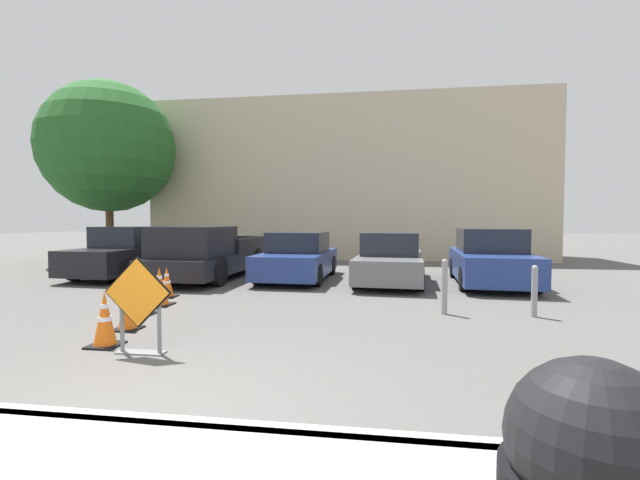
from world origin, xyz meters
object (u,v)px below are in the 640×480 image
Objects in this scene: traffic_cone_second at (127,306)px; bollard_second at (534,290)px; parked_car_second at (298,258)px; parked_car_third at (390,260)px; traffic_cone_nearest at (105,319)px; parked_car_fourth at (490,259)px; bollard_nearest at (445,285)px; road_closed_sign at (138,302)px; traffic_cone_fourth at (159,287)px; pickup_truck at (206,255)px; traffic_cone_third at (141,297)px; parked_car_nearest at (130,253)px; traffic_cone_fifth at (167,282)px.

bollard_second is (6.98, 1.96, 0.12)m from traffic_cone_second.
parked_car_second is at bearing 140.90° from bollard_second.
parked_car_third is at bearing 176.09° from parked_car_second.
traffic_cone_nearest is at bearing -75.99° from traffic_cone_second.
traffic_cone_nearest is at bearing 62.77° from parked_car_third.
bollard_nearest is (-1.82, -4.13, -0.15)m from parked_car_fourth.
parked_car_third is 4.60× the size of bollard_second.
bollard_second is at bearing 142.71° from parked_car_second.
traffic_cone_fourth is at bearing 114.56° from road_closed_sign.
pickup_truck is at bearing 4.59° from parked_car_third.
traffic_cone_fourth is at bearing 104.74° from traffic_cone_second.
parked_car_second is at bearing 69.18° from traffic_cone_third.
parked_car_nearest is at bearing 123.90° from traffic_cone_third.
parked_car_third is at bearing 46.18° from traffic_cone_third.
parked_car_third is 4.84m from bollard_second.
traffic_cone_fifth is 8.64m from parked_car_fourth.
traffic_cone_fifth is at bearing 105.77° from traffic_cone_nearest.
parked_car_second is 2.79m from parked_car_third.
pickup_truck is at bearing 99.37° from traffic_cone_fourth.
bollard_second is (5.37, -4.36, -0.15)m from parked_car_second.
road_closed_sign is at bearing 53.12° from parked_car_fourth.
traffic_cone_third is at bearing 107.40° from traffic_cone_nearest.
bollard_nearest is (3.74, -4.36, -0.10)m from parked_car_second.
parked_car_nearest is 10.28m from bollard_nearest.
parked_car_nearest is at bearing 122.87° from road_closed_sign.
bollard_nearest reaches higher than traffic_cone_nearest.
parked_car_fourth reaches higher than bollard_nearest.
parked_car_nearest is 0.82× the size of pickup_truck.
traffic_cone_third is at bearing -76.01° from traffic_cone_fifth.
parked_car_second is at bearing 75.70° from traffic_cone_second.
traffic_cone_nearest is 1.10× the size of traffic_cone_third.
traffic_cone_second is at bearing -159.91° from bollard_nearest.
parked_car_second is (2.00, 5.26, 0.31)m from traffic_cone_third.
parked_car_nearest reaches higher than parked_car_fourth.
parked_car_third is 2.78m from parked_car_fourth.
bollard_nearest reaches higher than traffic_cone_fifth.
traffic_cone_nearest is at bearing -157.03° from bollard_second.
parked_car_fourth is 4.14m from bollard_second.
road_closed_sign is 4.45m from traffic_cone_fifth.
traffic_cone_second is 0.19× the size of parked_car_second.
traffic_cone_second is at bearing -69.79° from traffic_cone_third.
traffic_cone_nearest is 8.10m from parked_car_third.
traffic_cone_fourth is at bearing 179.98° from bollard_nearest.
parked_car_second is at bearing 130.60° from bollard_nearest.
pickup_truck is (2.77, -0.40, 0.01)m from parked_car_nearest.
traffic_cone_fifth is at bearing 103.99° from traffic_cone_third.
pickup_truck reaches higher than traffic_cone_second.
parked_car_second is at bearing 79.14° from traffic_cone_nearest.
traffic_cone_second reaches higher than traffic_cone_third.
traffic_cone_fifth is 7.88m from bollard_second.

